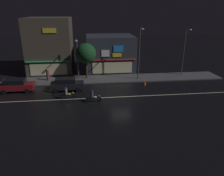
{
  "coord_description": "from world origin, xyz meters",
  "views": [
    {
      "loc": [
        -4.03,
        -24.04,
        9.97
      ],
      "look_at": [
        -1.07,
        0.89,
        0.89
      ],
      "focal_mm": 34.29,
      "sensor_mm": 36.0,
      "label": 1
    }
  ],
  "objects": [
    {
      "name": "lane_divider_stripe",
      "position": [
        0.0,
        0.0,
        0.01
      ],
      "size": [
        31.83,
        0.16,
        0.01
      ],
      "primitive_type": "cube",
      "color": "beige",
      "rests_on": "ground"
    },
    {
      "name": "storefront_center_block",
      "position": [
        -10.05,
        13.68,
        4.49
      ],
      "size": [
        7.06,
        8.8,
        8.98
      ],
      "color": "#4C443A",
      "rests_on": "ground"
    },
    {
      "name": "motorcycle_lead",
      "position": [
        -3.53,
        -1.2,
        0.63
      ],
      "size": [
        1.9,
        0.6,
        1.52
      ],
      "rotation": [
        0.0,
        0.0,
        3.22
      ],
      "color": "black",
      "rests_on": "ground"
    },
    {
      "name": "ground_plane",
      "position": [
        0.0,
        0.0,
        0.0
      ],
      "size": [
        140.0,
        140.0,
        0.0
      ],
      "primitive_type": "plane",
      "color": "black"
    },
    {
      "name": "parked_car_near_kerb",
      "position": [
        -13.28,
        3.52,
        0.87
      ],
      "size": [
        4.3,
        1.98,
        1.67
      ],
      "rotation": [
        0.0,
        0.0,
        3.14
      ],
      "color": "maroon",
      "rests_on": "ground"
    },
    {
      "name": "pedestrian_on_sidewalk",
      "position": [
        -9.95,
        7.56,
        0.96
      ],
      "size": [
        0.42,
        0.42,
        1.79
      ],
      "rotation": [
        0.0,
        0.0,
        2.52
      ],
      "color": "brown",
      "rests_on": "sidewalk_far"
    },
    {
      "name": "streetlamp_east",
      "position": [
        11.21,
        7.88,
        4.48
      ],
      "size": [
        0.44,
        1.64,
        7.39
      ],
      "color": "#47494C",
      "rests_on": "sidewalk_far"
    },
    {
      "name": "streetlamp_mid",
      "position": [
        3.66,
        6.46,
        4.63
      ],
      "size": [
        0.44,
        1.64,
        7.68
      ],
      "color": "#47494C",
      "rests_on": "sidewalk_far"
    },
    {
      "name": "sidewalk_far",
      "position": [
        0.0,
        7.35,
        0.07
      ],
      "size": [
        33.51,
        4.01,
        0.14
      ],
      "primitive_type": "cube",
      "color": "#4C4C4F",
      "rests_on": "ground"
    },
    {
      "name": "streetlamp_west",
      "position": [
        -5.43,
        7.68,
        3.78
      ],
      "size": [
        0.44,
        1.64,
        6.05
      ],
      "color": "#47494C",
      "rests_on": "sidewalk_far"
    },
    {
      "name": "motorcycle_following",
      "position": [
        -6.56,
        0.09,
        0.63
      ],
      "size": [
        1.9,
        0.6,
        1.52
      ],
      "rotation": [
        0.0,
        0.0,
        0.15
      ],
      "color": "black",
      "rests_on": "ground"
    },
    {
      "name": "traffic_cone",
      "position": [
        4.06,
        4.23,
        0.28
      ],
      "size": [
        0.36,
        0.36,
        0.55
      ],
      "primitive_type": "cone",
      "color": "orange",
      "rests_on": "ground"
    },
    {
      "name": "street_tree",
      "position": [
        -4.15,
        8.01,
        3.96
      ],
      "size": [
        3.03,
        3.03,
        5.35
      ],
      "color": "#473323",
      "rests_on": "sidewalk_far"
    },
    {
      "name": "storefront_left_block",
      "position": [
        0.0,
        13.03,
        3.0
      ],
      "size": [
        8.03,
        7.51,
        6.01
      ],
      "color": "#2D333D",
      "rests_on": "ground"
    },
    {
      "name": "parked_car_trailing",
      "position": [
        -6.81,
        3.18,
        0.87
      ],
      "size": [
        4.3,
        1.98,
        1.67
      ],
      "rotation": [
        0.0,
        0.0,
        3.14
      ],
      "color": "black",
      "rests_on": "ground"
    }
  ]
}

